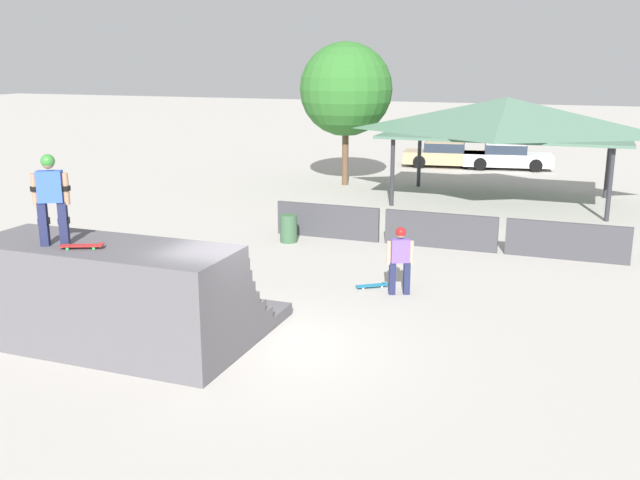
{
  "coord_description": "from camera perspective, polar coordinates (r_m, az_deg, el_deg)",
  "views": [
    {
      "loc": [
        5.76,
        -11.5,
        5.44
      ],
      "look_at": [
        -0.17,
        4.27,
        1.14
      ],
      "focal_mm": 40.0,
      "sensor_mm": 36.0,
      "label": 1
    }
  ],
  "objects": [
    {
      "name": "ground_plane",
      "position": [
        13.96,
        -5.57,
        -8.67
      ],
      "size": [
        160.0,
        160.0,
        0.0
      ],
      "primitive_type": "plane",
      "color": "#ADA8A0"
    },
    {
      "name": "quarter_pipe_ramp",
      "position": [
        14.51,
        -15.82,
        -4.49
      ],
      "size": [
        5.16,
        3.9,
        2.06
      ],
      "color": "#565459",
      "rests_on": "ground"
    },
    {
      "name": "skater_on_deck",
      "position": [
        13.93,
        -20.73,
        3.49
      ],
      "size": [
        0.72,
        0.47,
        1.7
      ],
      "rotation": [
        0.0,
        0.0,
        0.46
      ],
      "color": "#1E2347",
      "rests_on": "quarter_pipe_ramp"
    },
    {
      "name": "skateboard_on_deck",
      "position": [
        13.7,
        -18.41,
        -0.43
      ],
      "size": [
        0.79,
        0.49,
        0.09
      ],
      "rotation": [
        0.0,
        0.0,
        0.41
      ],
      "color": "green",
      "rests_on": "quarter_pipe_ramp"
    },
    {
      "name": "bystander_walking",
      "position": [
        16.81,
        6.43,
        -1.21
      ],
      "size": [
        0.63,
        0.37,
        1.64
      ],
      "rotation": [
        0.0,
        0.0,
        3.56
      ],
      "color": "#1E2347",
      "rests_on": "ground"
    },
    {
      "name": "skateboard_on_ground",
      "position": [
        17.48,
        4.26,
        -3.64
      ],
      "size": [
        0.76,
        0.62,
        0.09
      ],
      "rotation": [
        0.0,
        0.0,
        0.62
      ],
      "color": "silver",
      "rests_on": "ground"
    },
    {
      "name": "barrier_fence",
      "position": [
        21.24,
        9.61,
        0.75
      ],
      "size": [
        10.4,
        0.12,
        1.05
      ],
      "color": "#3D3D42",
      "rests_on": "ground"
    },
    {
      "name": "pavilion_shelter",
      "position": [
        28.35,
        14.69,
        9.5
      ],
      "size": [
        8.97,
        5.3,
        4.02
      ],
      "color": "#2D2D33",
      "rests_on": "ground"
    },
    {
      "name": "tree_beside_pavilion",
      "position": [
        31.26,
        2.08,
        11.95
      ],
      "size": [
        4.0,
        4.0,
        6.15
      ],
      "color": "brown",
      "rests_on": "ground"
    },
    {
      "name": "trash_bin",
      "position": [
        21.66,
        -2.53,
        0.93
      ],
      "size": [
        0.52,
        0.52,
        0.85
      ],
      "primitive_type": "cylinder",
      "color": "#385B3D",
      "rests_on": "ground"
    },
    {
      "name": "parked_car_tan",
      "position": [
        37.52,
        10.06,
        6.71
      ],
      "size": [
        4.54,
        2.32,
        1.27
      ],
      "rotation": [
        0.0,
        0.0,
        0.14
      ],
      "color": "tan",
      "rests_on": "ground"
    },
    {
      "name": "parked_car_white",
      "position": [
        37.39,
        14.72,
        6.44
      ],
      "size": [
        4.6,
        2.36,
        1.27
      ],
      "rotation": [
        0.0,
        0.0,
        0.16
      ],
      "color": "silver",
      "rests_on": "ground"
    }
  ]
}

